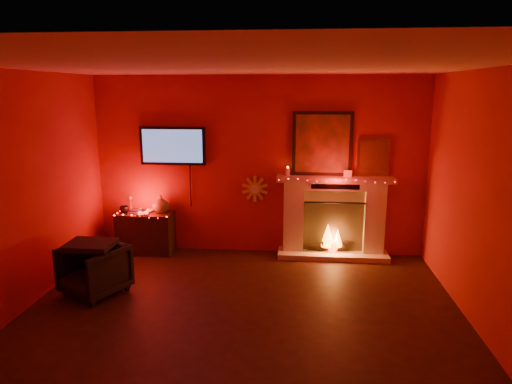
% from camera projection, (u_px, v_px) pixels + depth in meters
% --- Properties ---
extents(room, '(5.00, 5.00, 5.00)m').
position_uv_depth(room, '(236.00, 207.00, 4.48)').
color(room, black).
rests_on(room, ground).
extents(floor, '(5.00, 5.00, 0.00)m').
position_uv_depth(floor, '(237.00, 332.00, 4.78)').
color(floor, black).
rests_on(floor, ground).
extents(fireplace, '(1.72, 0.40, 2.18)m').
position_uv_depth(fireplace, '(333.00, 210.00, 6.84)').
color(fireplace, beige).
rests_on(fireplace, floor).
extents(tv, '(1.00, 0.07, 1.24)m').
position_uv_depth(tv, '(173.00, 146.00, 6.92)').
color(tv, black).
rests_on(tv, room).
extents(sunburst_clock, '(0.40, 0.03, 0.40)m').
position_uv_depth(sunburst_clock, '(255.00, 189.00, 6.97)').
color(sunburst_clock, gold).
rests_on(sunburst_clock, room).
extents(console_table, '(0.84, 0.49, 0.91)m').
position_uv_depth(console_table, '(147.00, 230.00, 7.05)').
color(console_table, black).
rests_on(console_table, floor).
extents(armchair, '(0.91, 0.92, 0.62)m').
position_uv_depth(armchair, '(94.00, 270.00, 5.62)').
color(armchair, black).
rests_on(armchair, floor).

